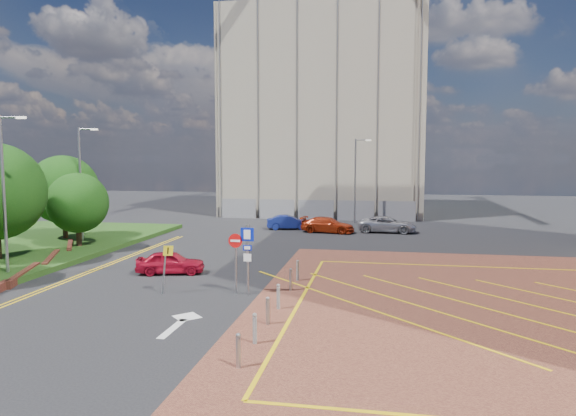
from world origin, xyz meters
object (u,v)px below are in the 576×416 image
(car_red_left, at_px, (171,262))
(car_red_back, at_px, (328,225))
(warning_sign, at_px, (166,263))
(lamp_left_far, at_px, (81,180))
(car_blue_back, at_px, (289,222))
(lamp_back, at_px, (356,177))
(car_silver_back, at_px, (387,224))
(sign_cluster, at_px, (243,252))
(tree_d, at_px, (64,190))
(lamp_left_near, at_px, (5,188))
(tree_c, at_px, (78,203))

(car_red_left, xyz_separation_m, car_red_back, (6.72, 16.78, 0.04))
(warning_sign, bearing_deg, car_red_back, 75.79)
(lamp_left_far, distance_m, car_blue_back, 17.20)
(lamp_back, height_order, car_silver_back, lamp_back)
(sign_cluster, distance_m, car_red_left, 6.16)
(tree_d, distance_m, sign_cluster, 20.74)
(tree_d, xyz_separation_m, car_silver_back, (23.46, 9.21, -3.20))
(sign_cluster, bearing_deg, car_red_back, 84.94)
(warning_sign, bearing_deg, car_blue_back, 85.58)
(lamp_left_near, height_order, lamp_left_far, same)
(tree_d, xyz_separation_m, sign_cluster, (16.80, -12.02, -1.92))
(lamp_left_near, bearing_deg, lamp_back, 57.60)
(tree_d, bearing_deg, car_red_left, -35.89)
(car_red_back, distance_m, car_silver_back, 4.98)
(lamp_back, distance_m, car_red_back, 8.00)
(tree_d, distance_m, car_red_back, 20.57)
(car_red_back, bearing_deg, car_red_left, 166.98)
(tree_c, relative_size, sign_cluster, 1.53)
(lamp_left_far, relative_size, lamp_back, 1.00)
(sign_cluster, relative_size, car_red_back, 0.72)
(car_red_back, bearing_deg, tree_c, 134.51)
(lamp_back, bearing_deg, car_silver_back, -63.53)
(car_silver_back, bearing_deg, car_blue_back, 90.40)
(lamp_left_far, height_order, car_red_left, lamp_left_far)
(car_red_left, relative_size, car_blue_back, 0.95)
(tree_c, height_order, sign_cluster, tree_c)
(lamp_left_near, xyz_separation_m, car_red_back, (14.51, 19.20, -4.01))
(warning_sign, distance_m, car_red_left, 4.31)
(lamp_left_far, bearing_deg, sign_cluster, -36.82)
(warning_sign, distance_m, car_silver_back, 24.02)
(tree_c, height_order, lamp_left_near, lamp_left_near)
(lamp_left_near, xyz_separation_m, car_red_left, (7.78, 2.42, -4.05))
(car_red_back, relative_size, car_silver_back, 0.93)
(tree_c, distance_m, lamp_back, 25.19)
(lamp_left_far, bearing_deg, car_red_left, -37.78)
(sign_cluster, height_order, car_silver_back, sign_cluster)
(lamp_left_near, distance_m, warning_sign, 9.92)
(car_red_back, height_order, car_silver_back, car_silver_back)
(warning_sign, bearing_deg, lamp_back, 75.26)
(lamp_back, distance_m, warning_sign, 28.64)
(tree_d, height_order, sign_cluster, tree_d)
(lamp_left_near, distance_m, car_blue_back, 23.65)
(car_blue_back, height_order, car_red_back, car_red_back)
(car_blue_back, bearing_deg, car_silver_back, -105.05)
(tree_d, relative_size, car_silver_back, 1.27)
(sign_cluster, height_order, car_red_left, sign_cluster)
(warning_sign, height_order, car_red_left, warning_sign)
(warning_sign, xyz_separation_m, car_red_left, (-1.47, 3.97, -0.82))
(car_blue_back, relative_size, car_silver_back, 0.79)
(lamp_left_near, relative_size, sign_cluster, 2.50)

